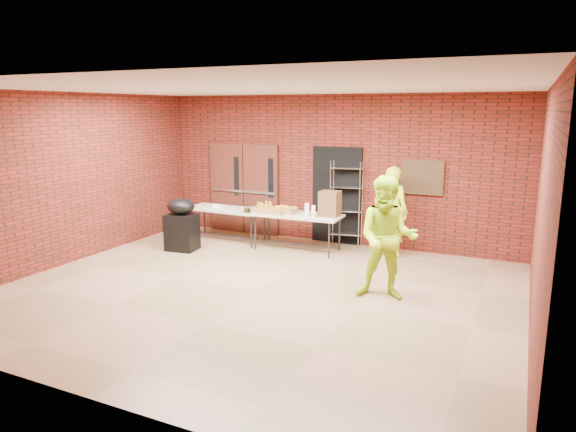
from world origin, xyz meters
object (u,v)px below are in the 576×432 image
(table_left, at_px, (226,211))
(volunteer_woman, at_px, (392,212))
(wire_rack, at_px, (346,204))
(coffee_dispenser, at_px, (330,204))
(covered_grill, at_px, (182,224))
(table_right, at_px, (297,217))
(volunteer_man, at_px, (387,238))

(table_left, relative_size, volunteer_woman, 1.00)
(wire_rack, distance_m, table_left, 2.64)
(table_left, bearing_deg, wire_rack, 17.47)
(coffee_dispenser, bearing_deg, covered_grill, -158.14)
(coffee_dispenser, bearing_deg, table_right, -169.88)
(covered_grill, bearing_deg, wire_rack, 24.35)
(wire_rack, distance_m, volunteer_woman, 1.15)
(volunteer_woman, relative_size, volunteer_man, 0.95)
(wire_rack, height_order, covered_grill, wire_rack)
(table_left, bearing_deg, volunteer_woman, 6.88)
(table_left, distance_m, coffee_dispenser, 2.43)
(table_left, height_order, coffee_dispenser, coffee_dispenser)
(table_left, xyz_separation_m, volunteer_woman, (3.62, 0.36, 0.23))
(table_left, distance_m, volunteer_man, 4.57)
(coffee_dispenser, height_order, covered_grill, coffee_dispenser)
(volunteer_man, bearing_deg, covered_grill, 159.49)
(wire_rack, distance_m, covered_grill, 3.48)
(table_left, bearing_deg, table_right, 0.05)
(volunteer_woman, height_order, volunteer_man, volunteer_man)
(coffee_dispenser, relative_size, volunteer_woman, 0.28)
(wire_rack, xyz_separation_m, volunteer_woman, (1.09, -0.38, -0.01))
(table_right, height_order, volunteer_woman, volunteer_woman)
(wire_rack, xyz_separation_m, coffee_dispenser, (-0.12, -0.65, 0.10))
(coffee_dispenser, relative_size, volunteer_man, 0.27)
(table_left, distance_m, table_right, 1.74)
(wire_rack, bearing_deg, volunteer_woman, -31.09)
(table_right, relative_size, volunteer_woman, 1.04)
(table_left, xyz_separation_m, covered_grill, (-0.43, -1.05, -0.13))
(volunteer_woman, bearing_deg, volunteer_man, 118.50)
(covered_grill, bearing_deg, table_right, 18.34)
(wire_rack, xyz_separation_m, table_right, (-0.79, -0.77, -0.22))
(volunteer_woman, xyz_separation_m, volunteer_man, (0.50, -2.34, 0.05))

